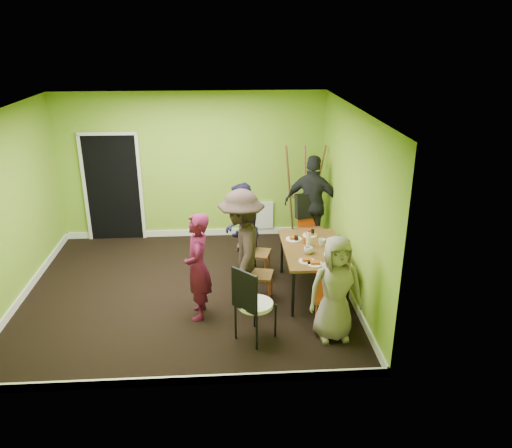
{
  "coord_description": "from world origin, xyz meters",
  "views": [
    {
      "loc": [
        0.62,
        -6.96,
        3.84
      ],
      "look_at": [
        1.07,
        0.0,
        1.1
      ],
      "focal_mm": 35.0,
      "sensor_mm": 36.0,
      "label": 1
    }
  ],
  "objects_px": {
    "dining_table": "(313,251)",
    "person_back_end": "(313,204)",
    "chair_left_far": "(253,248)",
    "chair_bentwood": "(252,301)",
    "chair_back_end": "(309,212)",
    "chair_front_end": "(330,296)",
    "thermos": "(309,239)",
    "chair_left_near": "(255,269)",
    "person_front_end": "(336,289)",
    "easel": "(303,194)",
    "orange_bottle": "(304,241)",
    "person_left_near": "(242,249)",
    "person_standing": "(198,267)",
    "blue_bottle": "(338,251)",
    "person_left_far": "(241,230)"
  },
  "relations": [
    {
      "from": "chair_bentwood",
      "to": "thermos",
      "type": "bearing_deg",
      "value": 99.72
    },
    {
      "from": "chair_left_far",
      "to": "chair_bentwood",
      "type": "height_order",
      "value": "chair_bentwood"
    },
    {
      "from": "dining_table",
      "to": "person_back_end",
      "type": "relative_size",
      "value": 0.84
    },
    {
      "from": "thermos",
      "to": "person_back_end",
      "type": "distance_m",
      "value": 1.52
    },
    {
      "from": "chair_back_end",
      "to": "person_left_near",
      "type": "height_order",
      "value": "person_left_near"
    },
    {
      "from": "chair_left_near",
      "to": "person_back_end",
      "type": "distance_m",
      "value": 2.1
    },
    {
      "from": "chair_back_end",
      "to": "easel",
      "type": "height_order",
      "value": "easel"
    },
    {
      "from": "chair_left_far",
      "to": "thermos",
      "type": "relative_size",
      "value": 3.9
    },
    {
      "from": "thermos",
      "to": "person_front_end",
      "type": "relative_size",
      "value": 0.17
    },
    {
      "from": "chair_left_near",
      "to": "chair_bentwood",
      "type": "xyz_separation_m",
      "value": [
        -0.11,
        -1.08,
        0.09
      ]
    },
    {
      "from": "blue_bottle",
      "to": "person_back_end",
      "type": "xyz_separation_m",
      "value": [
        -0.03,
        1.93,
        0.04
      ]
    },
    {
      "from": "chair_bentwood",
      "to": "person_left_near",
      "type": "bearing_deg",
      "value": 140.59
    },
    {
      "from": "chair_left_far",
      "to": "person_standing",
      "type": "distance_m",
      "value": 1.43
    },
    {
      "from": "chair_front_end",
      "to": "blue_bottle",
      "type": "xyz_separation_m",
      "value": [
        0.23,
        0.67,
        0.34
      ]
    },
    {
      "from": "person_left_near",
      "to": "person_front_end",
      "type": "bearing_deg",
      "value": 53.57
    },
    {
      "from": "chair_bentwood",
      "to": "chair_front_end",
      "type": "bearing_deg",
      "value": 55.86
    },
    {
      "from": "easel",
      "to": "orange_bottle",
      "type": "relative_size",
      "value": 21.73
    },
    {
      "from": "chair_bentwood",
      "to": "easel",
      "type": "bearing_deg",
      "value": 115.91
    },
    {
      "from": "chair_left_near",
      "to": "thermos",
      "type": "relative_size",
      "value": 3.66
    },
    {
      "from": "chair_left_far",
      "to": "chair_front_end",
      "type": "bearing_deg",
      "value": 45.82
    },
    {
      "from": "chair_front_end",
      "to": "chair_left_near",
      "type": "bearing_deg",
      "value": 157.28
    },
    {
      "from": "chair_left_far",
      "to": "person_back_end",
      "type": "distance_m",
      "value": 1.56
    },
    {
      "from": "chair_left_far",
      "to": "easel",
      "type": "xyz_separation_m",
      "value": [
        1.04,
        1.46,
        0.41
      ]
    },
    {
      "from": "chair_back_end",
      "to": "chair_left_near",
      "type": "bearing_deg",
      "value": 43.49
    },
    {
      "from": "chair_back_end",
      "to": "chair_front_end",
      "type": "distance_m",
      "value": 2.49
    },
    {
      "from": "person_left_far",
      "to": "orange_bottle",
      "type": "bearing_deg",
      "value": 76.89
    },
    {
      "from": "chair_back_end",
      "to": "thermos",
      "type": "bearing_deg",
      "value": 67.43
    },
    {
      "from": "chair_left_far",
      "to": "orange_bottle",
      "type": "height_order",
      "value": "chair_left_far"
    },
    {
      "from": "chair_left_near",
      "to": "person_left_near",
      "type": "height_order",
      "value": "person_left_near"
    },
    {
      "from": "dining_table",
      "to": "chair_front_end",
      "type": "bearing_deg",
      "value": -86.84
    },
    {
      "from": "person_standing",
      "to": "chair_bentwood",
      "type": "bearing_deg",
      "value": 46.68
    },
    {
      "from": "person_standing",
      "to": "person_front_end",
      "type": "bearing_deg",
      "value": 69.92
    },
    {
      "from": "orange_bottle",
      "to": "person_left_far",
      "type": "xyz_separation_m",
      "value": [
        -0.95,
        0.53,
        -0.01
      ]
    },
    {
      "from": "orange_bottle",
      "to": "person_left_far",
      "type": "bearing_deg",
      "value": 150.81
    },
    {
      "from": "chair_bentwood",
      "to": "person_left_near",
      "type": "height_order",
      "value": "person_left_near"
    },
    {
      "from": "chair_back_end",
      "to": "thermos",
      "type": "height_order",
      "value": "chair_back_end"
    },
    {
      "from": "chair_front_end",
      "to": "easel",
      "type": "relative_size",
      "value": 0.48
    },
    {
      "from": "easel",
      "to": "person_standing",
      "type": "bearing_deg",
      "value": -125.65
    },
    {
      "from": "chair_front_end",
      "to": "orange_bottle",
      "type": "relative_size",
      "value": 10.53
    },
    {
      "from": "chair_left_near",
      "to": "person_front_end",
      "type": "height_order",
      "value": "person_front_end"
    },
    {
      "from": "chair_left_far",
      "to": "person_front_end",
      "type": "bearing_deg",
      "value": 43.84
    },
    {
      "from": "orange_bottle",
      "to": "person_back_end",
      "type": "relative_size",
      "value": 0.05
    },
    {
      "from": "chair_back_end",
      "to": "chair_bentwood",
      "type": "relative_size",
      "value": 1.06
    },
    {
      "from": "person_standing",
      "to": "person_back_end",
      "type": "xyz_separation_m",
      "value": [
        1.97,
        2.14,
        0.12
      ]
    },
    {
      "from": "person_left_far",
      "to": "person_standing",
      "type": "bearing_deg",
      "value": -10.63
    },
    {
      "from": "orange_bottle",
      "to": "blue_bottle",
      "type": "bearing_deg",
      "value": -53.49
    },
    {
      "from": "dining_table",
      "to": "chair_left_far",
      "type": "relative_size",
      "value": 1.6
    },
    {
      "from": "thermos",
      "to": "blue_bottle",
      "type": "relative_size",
      "value": 1.16
    },
    {
      "from": "chair_left_far",
      "to": "chair_front_end",
      "type": "height_order",
      "value": "chair_left_far"
    },
    {
      "from": "chair_left_far",
      "to": "person_left_far",
      "type": "height_order",
      "value": "person_left_far"
    }
  ]
}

